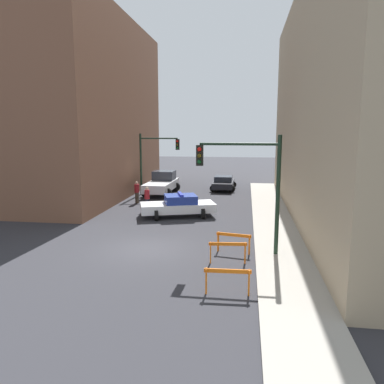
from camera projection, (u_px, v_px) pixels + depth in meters
The scene contains 13 objects.
ground_plane at pixel (147, 249), 17.53m from camera, with size 120.00×120.00×0.00m, color #2D2D33.
sidewalk_right at pixel (282, 254), 16.64m from camera, with size 2.40×44.00×0.12m.
building_corner_left at pixel (51, 109), 31.69m from camera, with size 14.00×20.00×14.49m.
traffic_light_near at pixel (251, 177), 16.13m from camera, with size 3.64×0.35×5.20m.
traffic_light_far at pixel (153, 155), 31.66m from camera, with size 3.44×0.35×5.20m.
police_car at pixel (178, 205), 23.97m from camera, with size 5.04×3.23×1.52m.
white_truck at pixel (162, 183), 32.59m from camera, with size 2.74×5.45×1.90m.
parked_car_near at pixel (224, 183), 34.59m from camera, with size 2.32×4.32×1.31m.
pedestrian_crossing at pixel (147, 198), 25.71m from camera, with size 0.44×0.44×1.66m.
pedestrian_corner at pixel (137, 192), 28.34m from camera, with size 0.49×0.49×1.66m.
barrier_front at pixel (228, 277), 12.61m from camera, with size 1.60×0.22×0.90m.
barrier_mid at pixel (228, 249), 15.58m from camera, with size 1.60×0.31×0.90m.
barrier_back at pixel (234, 240), 16.92m from camera, with size 1.58×0.44×0.90m.
Camera 1 is at (4.51, -16.37, 5.54)m, focal length 35.00 mm.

